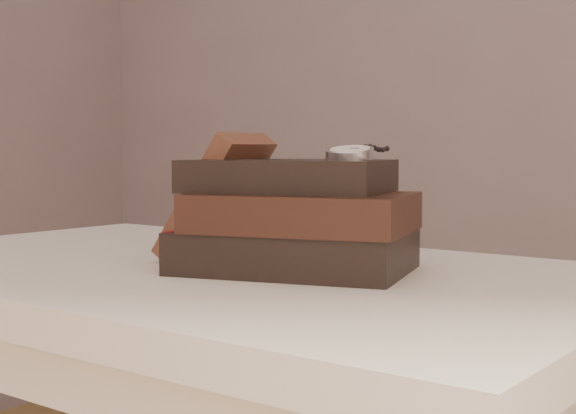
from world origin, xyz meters
The scene contains 5 objects.
table centered at (0.00, 0.35, 0.66)m, with size 1.00×0.60×0.75m.
book_stack centered at (0.12, 0.36, 0.81)m, with size 0.31×0.25×0.13m.
journal centered at (-0.02, 0.38, 0.83)m, with size 0.03×0.11×0.18m, color #3A1E16.
pocket_watch centered at (0.19, 0.37, 0.89)m, with size 0.07×0.16×0.02m.
eyeglasses centered at (0.00, 0.42, 0.82)m, with size 0.14×0.15×0.05m.
Camera 1 is at (0.69, -0.40, 0.90)m, focal length 51.29 mm.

